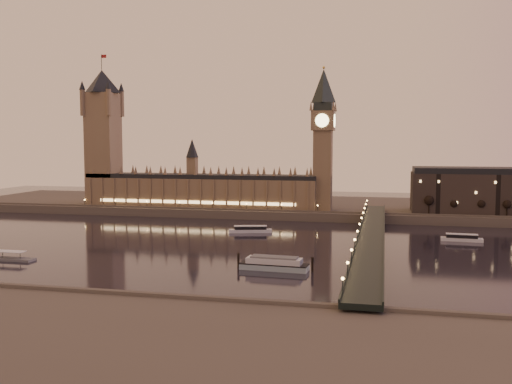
{
  "coord_description": "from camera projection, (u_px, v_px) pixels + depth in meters",
  "views": [
    {
      "loc": [
        97.94,
        -294.06,
        55.79
      ],
      "look_at": [
        23.55,
        35.0,
        26.09
      ],
      "focal_mm": 40.0,
      "sensor_mm": 36.0,
      "label": 1
    }
  ],
  "objects": [
    {
      "name": "ground",
      "position": [
        200.0,
        244.0,
        312.13
      ],
      "size": [
        700.0,
        700.0,
        0.0
      ],
      "primitive_type": "plane",
      "color": "black",
      "rests_on": "ground"
    },
    {
      "name": "far_embankment",
      "position": [
        299.0,
        207.0,
        465.59
      ],
      "size": [
        560.0,
        130.0,
        6.0
      ],
      "primitive_type": "cube",
      "color": "#423D35",
      "rests_on": "ground"
    },
    {
      "name": "near_embankment",
      "position": [
        88.0,
        365.0,
        135.24
      ],
      "size": [
        560.0,
        110.0,
        6.0
      ],
      "primitive_type": "cube",
      "color": "#423D35",
      "rests_on": "ground"
    },
    {
      "name": "palace_of_westminster",
      "position": [
        200.0,
        186.0,
        436.59
      ],
      "size": [
        180.0,
        26.62,
        52.0
      ],
      "color": "brown",
      "rests_on": "ground"
    },
    {
      "name": "victoria_tower",
      "position": [
        103.0,
        129.0,
        450.28
      ],
      "size": [
        31.68,
        31.68,
        118.0
      ],
      "color": "brown",
      "rests_on": "ground"
    },
    {
      "name": "big_ben",
      "position": [
        323.0,
        131.0,
        412.21
      ],
      "size": [
        17.68,
        17.68,
        104.0
      ],
      "color": "brown",
      "rests_on": "ground"
    },
    {
      "name": "westminster_bridge",
      "position": [
        370.0,
        240.0,
        291.52
      ],
      "size": [
        13.2,
        260.0,
        15.3
      ],
      "color": "black",
      "rests_on": "ground"
    },
    {
      "name": "bare_tree_0",
      "position": [
        429.0,
        203.0,
        388.63
      ],
      "size": [
        5.51,
        5.51,
        11.2
      ],
      "color": "black",
      "rests_on": "ground"
    },
    {
      "name": "bare_tree_1",
      "position": [
        454.0,
        203.0,
        385.03
      ],
      "size": [
        5.51,
        5.51,
        11.2
      ],
      "color": "black",
      "rests_on": "ground"
    },
    {
      "name": "bare_tree_2",
      "position": [
        480.0,
        204.0,
        381.44
      ],
      "size": [
        5.51,
        5.51,
        11.2
      ],
      "color": "black",
      "rests_on": "ground"
    },
    {
      "name": "bare_tree_3",
      "position": [
        506.0,
        205.0,
        377.84
      ],
      "size": [
        5.51,
        5.51,
        11.2
      ],
      "color": "black",
      "rests_on": "ground"
    },
    {
      "name": "cruise_boat_a",
      "position": [
        250.0,
        229.0,
        351.86
      ],
      "size": [
        27.18,
        12.47,
        4.26
      ],
      "rotation": [
        0.0,
        0.0,
        0.26
      ],
      "color": "silver",
      "rests_on": "ground"
    },
    {
      "name": "cruise_boat_b",
      "position": [
        462.0,
        238.0,
        320.76
      ],
      "size": [
        22.89,
        7.03,
        4.17
      ],
      "rotation": [
        0.0,
        0.0,
        -0.06
      ],
      "color": "silver",
      "rests_on": "ground"
    },
    {
      "name": "moored_barge",
      "position": [
        274.0,
        264.0,
        248.94
      ],
      "size": [
        34.46,
        10.18,
        6.33
      ],
      "rotation": [
        0.0,
        0.0,
        -0.06
      ],
      "color": "#8DA8B3",
      "rests_on": "ground"
    }
  ]
}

